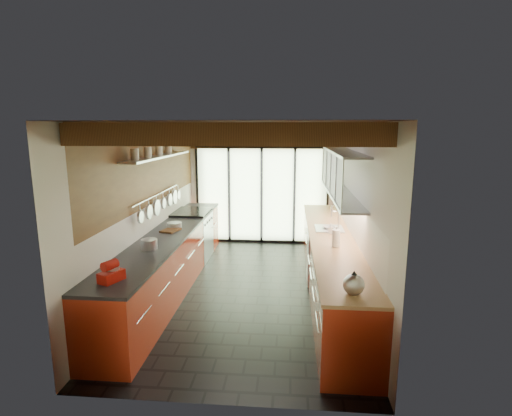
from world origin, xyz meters
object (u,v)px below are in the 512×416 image
(stand_mixer, at_px, (111,273))
(bowl, at_px, (329,228))
(paper_towel, at_px, (336,238))
(soap_bottle, at_px, (331,228))
(kettle, at_px, (354,283))

(stand_mixer, distance_m, bowl, 3.56)
(paper_towel, bearing_deg, soap_bottle, 90.00)
(paper_towel, xyz_separation_m, bowl, (0.00, 1.01, -0.10))
(kettle, height_order, bowl, kettle)
(kettle, bearing_deg, soap_bottle, 90.00)
(kettle, relative_size, paper_towel, 1.00)
(paper_towel, distance_m, bowl, 1.02)
(paper_towel, relative_size, bowl, 1.56)
(stand_mixer, relative_size, paper_towel, 1.04)
(kettle, bearing_deg, stand_mixer, 177.33)
(stand_mixer, relative_size, kettle, 1.05)
(soap_bottle, bearing_deg, stand_mixer, -139.05)
(stand_mixer, relative_size, bowl, 1.63)
(stand_mixer, bearing_deg, soap_bottle, 40.95)
(bowl, bearing_deg, paper_towel, -90.00)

